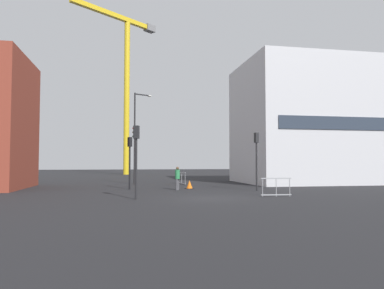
% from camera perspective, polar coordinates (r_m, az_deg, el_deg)
% --- Properties ---
extents(ground, '(160.00, 160.00, 0.00)m').
position_cam_1_polar(ground, '(20.32, 2.94, -8.38)').
color(ground, black).
extents(office_block, '(13.49, 10.39, 11.50)m').
position_cam_1_polar(office_block, '(37.60, 18.03, 3.11)').
color(office_block, silver).
rests_on(office_block, ground).
extents(construction_crane, '(13.14, 10.64, 25.63)m').
position_cam_1_polar(construction_crane, '(60.94, -10.33, 11.09)').
color(construction_crane, yellow).
rests_on(construction_crane, ground).
extents(streetlamp_tall, '(1.67, 0.88, 8.28)m').
position_cam_1_polar(streetlamp_tall, '(33.50, -8.65, 2.10)').
color(streetlamp_tall, '#232326').
rests_on(streetlamp_tall, ground).
extents(traffic_light_near, '(0.39, 0.33, 3.95)m').
position_cam_1_polar(traffic_light_near, '(19.84, -8.72, -0.81)').
color(traffic_light_near, '#232326').
rests_on(traffic_light_near, ground).
extents(traffic_light_corner, '(0.35, 0.39, 3.81)m').
position_cam_1_polar(traffic_light_corner, '(27.00, -9.70, -1.49)').
color(traffic_light_corner, black).
rests_on(traffic_light_corner, ground).
extents(traffic_light_verge, '(0.28, 0.39, 4.04)m').
position_cam_1_polar(traffic_light_verge, '(25.75, 10.02, -1.12)').
color(traffic_light_verge, '#232326').
rests_on(traffic_light_verge, ground).
extents(pedestrian_walking, '(0.34, 0.34, 1.66)m').
position_cam_1_polar(pedestrian_walking, '(26.18, -2.29, -5.01)').
color(pedestrian_walking, '#4C4C51').
rests_on(pedestrian_walking, ground).
extents(safety_barrier_rear, '(0.39, 2.24, 1.08)m').
position_cam_1_polar(safety_barrier_rear, '(32.87, -1.63, -5.25)').
color(safety_barrier_rear, '#9EA0A5').
rests_on(safety_barrier_rear, ground).
extents(safety_barrier_mid_span, '(1.81, 0.18, 1.08)m').
position_cam_1_polar(safety_barrier_mid_span, '(21.83, 13.01, -6.45)').
color(safety_barrier_mid_span, '#9EA0A5').
rests_on(safety_barrier_mid_span, ground).
extents(traffic_cone_by_barrier, '(0.63, 0.63, 0.63)m').
position_cam_1_polar(traffic_cone_by_barrier, '(27.45, -0.40, -6.30)').
color(traffic_cone_by_barrier, black).
rests_on(traffic_cone_by_barrier, ground).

